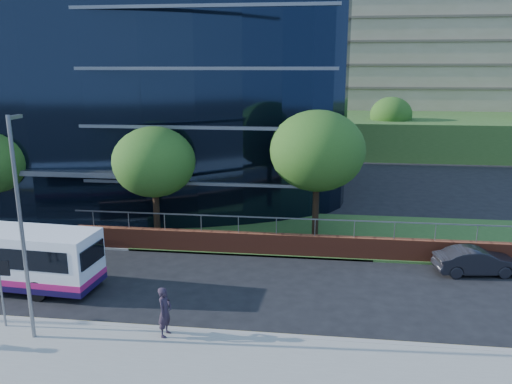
# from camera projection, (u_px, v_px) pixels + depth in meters

# --- Properties ---
(grass_verge) EXTENTS (36.00, 8.00, 0.12)m
(grass_verge) POSITION_uv_depth(u_px,v_px,m) (455.00, 239.00, 28.66)
(grass_verge) COLOR #2D511E
(grass_verge) RESTS_ON ground
(glass_office) EXTENTS (44.00, 23.10, 16.00)m
(glass_office) POSITION_uv_depth(u_px,v_px,m) (66.00, 89.00, 39.60)
(glass_office) COLOR black
(glass_office) RESTS_ON ground
(retaining_wall) EXTENTS (34.00, 0.40, 2.11)m
(retaining_wall) POSITION_uv_depth(u_px,v_px,m) (393.00, 250.00, 25.45)
(retaining_wall) COLOR maroon
(retaining_wall) RESTS_ON ground
(apartment_block) EXTENTS (60.00, 42.00, 30.00)m
(apartment_block) POSITION_uv_depth(u_px,v_px,m) (436.00, 57.00, 69.50)
(apartment_block) COLOR #2D511E
(apartment_block) RESTS_ON ground
(street_sign) EXTENTS (0.85, 0.09, 2.80)m
(street_sign) POSITION_uv_depth(u_px,v_px,m) (0.00, 277.00, 18.40)
(street_sign) COLOR slate
(street_sign) RESTS_ON pavement_near
(tree_far_c) EXTENTS (4.62, 4.62, 6.51)m
(tree_far_c) POSITION_uv_depth(u_px,v_px,m) (154.00, 162.00, 27.71)
(tree_far_c) COLOR black
(tree_far_c) RESTS_ON ground
(tree_far_d) EXTENTS (5.28, 5.28, 7.44)m
(tree_far_d) POSITION_uv_depth(u_px,v_px,m) (317.00, 151.00, 27.42)
(tree_far_d) COLOR black
(tree_far_d) RESTS_ON ground
(tree_dist_e) EXTENTS (4.62, 4.62, 6.51)m
(tree_dist_e) POSITION_uv_depth(u_px,v_px,m) (391.00, 115.00, 55.49)
(tree_dist_e) COLOR black
(tree_dist_e) RESTS_ON ground
(streetlight_east) EXTENTS (0.15, 0.77, 8.00)m
(streetlight_east) POSITION_uv_depth(u_px,v_px,m) (21.00, 224.00, 17.09)
(streetlight_east) COLOR slate
(streetlight_east) RESTS_ON pavement_near
(parked_car) EXTENTS (4.04, 1.87, 1.28)m
(parked_car) POSITION_uv_depth(u_px,v_px,m) (476.00, 261.00, 23.86)
(parked_car) COLOR black
(parked_car) RESTS_ON ground
(pedestrian) EXTENTS (0.54, 0.74, 1.87)m
(pedestrian) POSITION_uv_depth(u_px,v_px,m) (165.00, 312.00, 17.99)
(pedestrian) COLOR #261C2B
(pedestrian) RESTS_ON pavement_near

